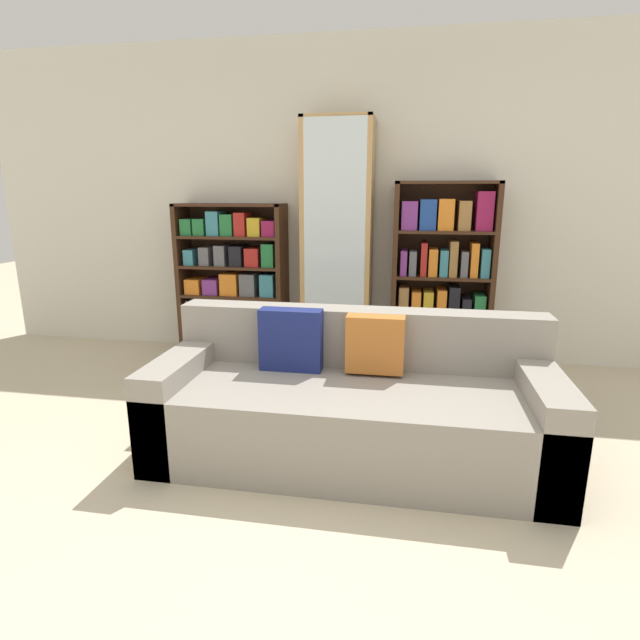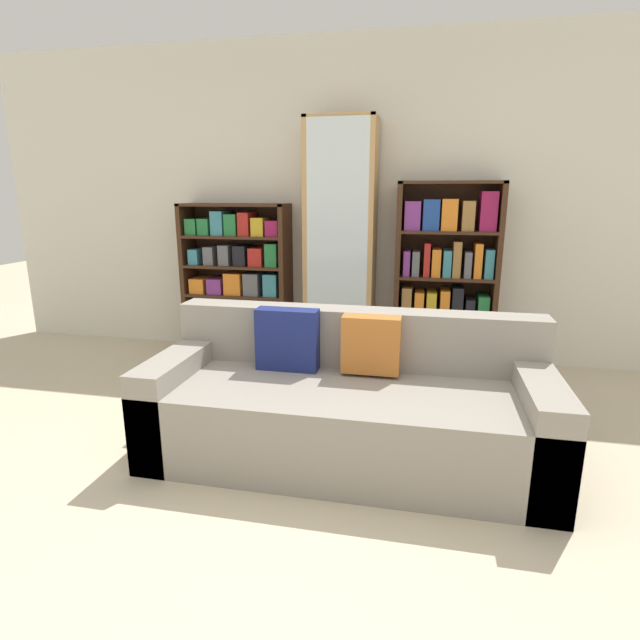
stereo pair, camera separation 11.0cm
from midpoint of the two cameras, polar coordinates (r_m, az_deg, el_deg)
name	(u,v)px [view 1 (the left image)]	position (r m, az deg, el deg)	size (l,w,h in m)	color
ground_plane	(294,534)	(2.36, -4.48, -23.21)	(16.00, 16.00, 0.00)	beige
wall_back	(359,204)	(4.44, 3.79, 13.14)	(6.93, 0.06, 2.70)	silver
couch	(352,406)	(2.82, 2.52, -9.80)	(2.15, 0.86, 0.80)	gray
bookshelf_left	(234,282)	(4.57, -10.52, 4.24)	(0.96, 0.32, 1.35)	#3D2314
display_cabinet	(337,245)	(4.27, 1.26, 8.61)	(0.58, 0.36, 2.03)	tan
bookshelf_right	(442,278)	(4.27, 13.08, 4.67)	(0.82, 0.32, 1.53)	#3D2314
wine_bottle	(396,359)	(4.02, 7.94, -4.50)	(0.07, 0.07, 0.37)	#192333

